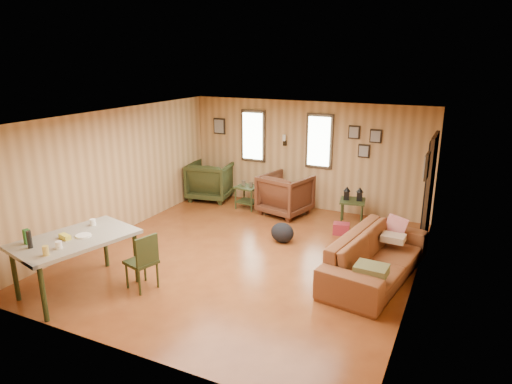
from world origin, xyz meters
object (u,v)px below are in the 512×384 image
(sofa, at_px, (377,249))
(side_table, at_px, (353,199))
(recliner_green, at_px, (211,179))
(dining_table, at_px, (74,243))
(end_table, at_px, (248,193))
(recliner_brown, at_px, (285,192))

(sofa, xyz_separation_m, side_table, (-0.93, 2.19, 0.07))
(recliner_green, bearing_deg, side_table, 166.46)
(dining_table, bearing_deg, sofa, 45.59)
(side_table, bearing_deg, dining_table, -122.98)
(recliner_green, bearing_deg, dining_table, 87.21)
(end_table, xyz_separation_m, dining_table, (-0.54, -4.48, 0.41))
(recliner_green, distance_m, end_table, 1.16)
(recliner_brown, height_order, dining_table, dining_table)
(end_table, relative_size, dining_table, 0.35)
(dining_table, bearing_deg, end_table, 97.67)
(sofa, distance_m, recliner_brown, 3.24)
(sofa, bearing_deg, end_table, 65.68)
(recliner_green, bearing_deg, recliner_brown, 163.44)
(recliner_green, height_order, end_table, recliner_green)
(end_table, relative_size, side_table, 0.81)
(end_table, bearing_deg, recliner_green, 166.95)
(recliner_green, height_order, dining_table, dining_table)
(end_table, distance_m, side_table, 2.39)
(end_table, bearing_deg, sofa, -33.14)
(sofa, distance_m, dining_table, 4.50)
(recliner_green, xyz_separation_m, side_table, (3.50, -0.23, 0.04))
(recliner_brown, height_order, end_table, recliner_brown)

